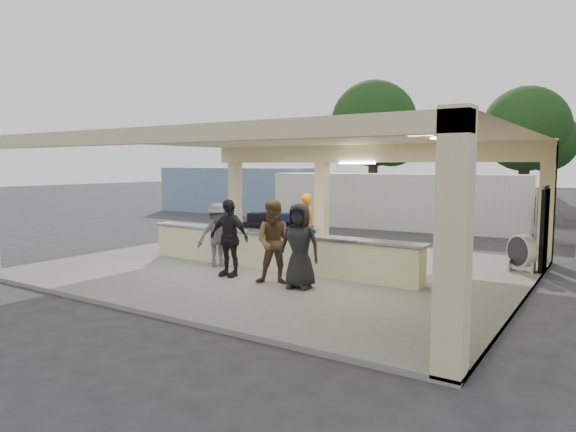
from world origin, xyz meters
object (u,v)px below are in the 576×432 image
Objects in this scene: passenger_c at (218,235)px; passenger_a at (275,242)px; luggage_cart at (273,234)px; container_white at (395,201)px; car_dark at (544,210)px; container_blue at (237,191)px; drum_fan at (522,251)px; baggage_handler at (305,226)px; passenger_b at (229,238)px; baggage_counter at (273,250)px; passenger_d at (300,246)px.

passenger_a is at bearing -72.42° from passenger_c.
luggage_cart is 0.24× the size of container_white.
container_blue is (-15.78, -3.75, 0.68)m from car_dark.
container_blue reaches higher than drum_fan.
passenger_a reaches higher than baggage_handler.
container_blue reaches higher than passenger_b.
container_white is at bearing 176.29° from car_dark.
passenger_a reaches higher than baggage_counter.
passenger_a reaches higher than drum_fan.
passenger_b is at bearing 166.29° from passenger_d.
passenger_c is at bearing 153.77° from passenger_d.
passenger_d is at bearing -4.59° from passenger_b.
baggage_counter is 4.36× the size of baggage_handler.
luggage_cart is at bearing -157.20° from car_dark.
car_dark is 7.67m from container_white.
passenger_b is (-0.22, -3.23, 0.01)m from baggage_handler.
baggage_handler reaches higher than drum_fan.
passenger_c is 11.51m from container_white.
baggage_counter is 3.10× the size of luggage_cart.
baggage_handler is at bearing 108.32° from passenger_d.
baggage_handler is at bearing -124.38° from drum_fan.
passenger_b reaches higher than car_dark.
container_white is (-0.74, 9.00, 0.17)m from baggage_handler.
passenger_d reaches higher than luggage_cart.
container_white is (-6.43, 7.62, 0.61)m from drum_fan.
drum_fan is at bearing -53.93° from container_white.
passenger_b is at bearing -154.06° from car_dark.
luggage_cart is (-0.68, 1.01, 0.27)m from baggage_counter.
drum_fan is at bearing 35.98° from passenger_b.
luggage_cart is 2.92m from passenger_a.
drum_fan is at bearing 39.86° from passenger_d.
baggage_counter is at bearing -73.00° from luggage_cart.
car_dark is 0.38× the size of container_blue.
passenger_b is at bearing 152.31° from passenger_a.
baggage_handler is at bearing 95.65° from baggage_counter.
drum_fan is 0.09× the size of container_blue.
baggage_handler is 2.77m from passenger_c.
drum_fan is 0.24× the size of car_dark.
car_dark is at bearing 14.79° from container_blue.
passenger_a is 18.59m from container_blue.
drum_fan is 19.19m from container_blue.
luggage_cart reaches higher than car_dark.
luggage_cart is 3.38m from passenger_d.
baggage_handler is (-0.19, 1.93, 0.45)m from baggage_counter.
passenger_d is (1.88, -3.33, 0.00)m from baggage_handler.
drum_fan is 0.55× the size of passenger_c.
passenger_b reaches higher than luggage_cart.
drum_fan is at bearing 3.29° from luggage_cart.
passenger_b reaches higher than passenger_d.
car_dark is (4.69, 14.40, -0.39)m from baggage_handler.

